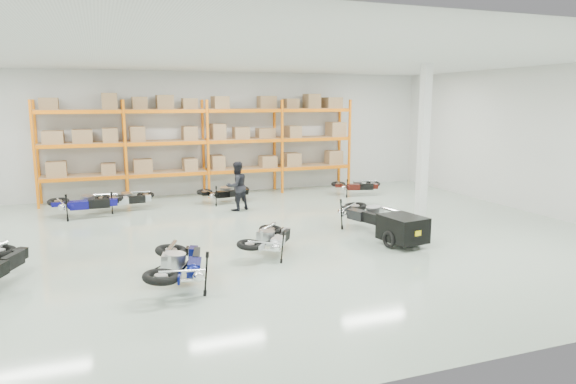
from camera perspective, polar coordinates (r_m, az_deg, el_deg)
name	(u,v)px	position (r m, az deg, el deg)	size (l,w,h in m)	color
room	(256,151)	(12.67, -3.59, 4.61)	(18.00, 18.00, 18.00)	#A4B7A7
pallet_rack	(205,134)	(18.93, -9.18, 6.34)	(11.28, 0.98, 3.62)	orange
structural_column	(423,143)	(15.40, 14.82, 5.27)	(0.25, 0.25, 4.50)	white
moto_blue_centre	(179,257)	(9.88, -12.03, -7.09)	(0.84, 1.89, 1.16)	#080F52
moto_silver_left	(269,234)	(11.59, -2.09, -4.65)	(0.74, 1.67, 1.02)	#B2B4BA
moto_touring_right	(370,209)	(13.94, 9.12, -1.87)	(0.87, 1.95, 1.19)	black
trailer	(403,229)	(12.64, 12.62, -4.02)	(0.97, 1.79, 0.73)	black
moto_back_a	(86,198)	(16.59, -21.56, -0.64)	(0.83, 1.86, 1.14)	navy
moto_back_b	(125,195)	(17.13, -17.67, -0.33)	(0.72, 1.63, 1.00)	#B5B9C0
moto_back_c	(225,189)	(17.61, -7.02, 0.32)	(0.71, 1.60, 0.98)	black
moto_back_d	(357,183)	(19.09, 7.64, 1.05)	(0.70, 1.57, 0.96)	#42110D
person_back	(237,186)	(16.38, -5.71, 0.65)	(0.76, 0.59, 1.57)	black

